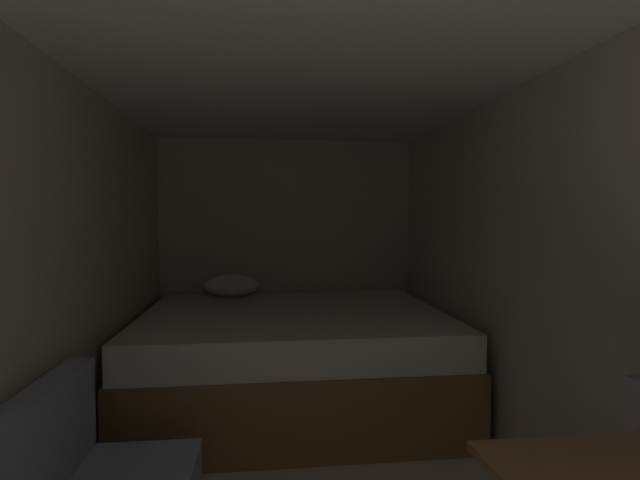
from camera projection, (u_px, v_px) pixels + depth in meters
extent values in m
cube|color=beige|center=(287.00, 254.00, 4.51)|extent=(2.40, 0.05, 2.11)
cube|color=beige|center=(37.00, 298.00, 2.06)|extent=(0.05, 4.61, 2.11)
cube|color=beige|center=(554.00, 289.00, 2.34)|extent=(0.05, 4.61, 2.11)
cube|color=white|center=(312.00, 52.00, 2.15)|extent=(2.40, 4.61, 0.05)
cube|color=olive|center=(294.00, 373.00, 3.59)|extent=(2.18, 1.80, 0.48)
cube|color=white|center=(294.00, 326.00, 3.57)|extent=(2.14, 1.76, 0.23)
ellipsoid|color=white|center=(232.00, 286.00, 4.17)|extent=(0.46, 0.36, 0.19)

